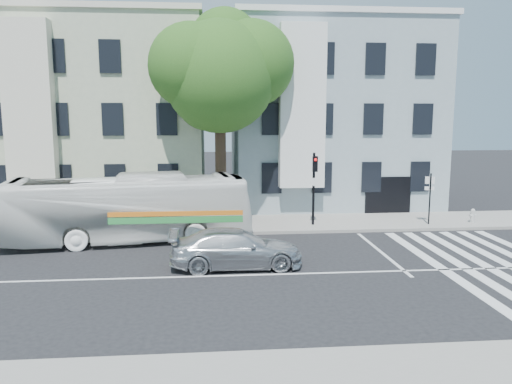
{
  "coord_description": "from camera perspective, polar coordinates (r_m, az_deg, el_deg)",
  "views": [
    {
      "loc": [
        -0.41,
        -16.98,
        5.63
      ],
      "look_at": [
        1.4,
        3.78,
        2.4
      ],
      "focal_mm": 35.0,
      "sensor_mm": 36.0,
      "label": 1
    }
  ],
  "objects": [
    {
      "name": "building_right",
      "position": [
        32.83,
        8.15,
        8.5
      ],
      "size": [
        12.0,
        10.0,
        11.0
      ],
      "primitive_type": "cube",
      "color": "#86989F",
      "rests_on": "ground"
    },
    {
      "name": "sidewalk_far",
      "position": [
        25.59,
        -3.96,
        -3.75
      ],
      "size": [
        80.0,
        4.0,
        0.15
      ],
      "primitive_type": "cube",
      "color": "gray",
      "rests_on": "ground"
    },
    {
      "name": "fire_hydrant",
      "position": [
        27.98,
        23.52,
        -2.46
      ],
      "size": [
        0.41,
        0.23,
        0.72
      ],
      "rotation": [
        0.0,
        0.0,
        0.21
      ],
      "color": "#B0B0AC",
      "rests_on": "sidewalk_far"
    },
    {
      "name": "sedan",
      "position": [
        18.67,
        -2.28,
        -6.46
      ],
      "size": [
        2.14,
        4.98,
        1.43
      ],
      "primitive_type": "imported",
      "rotation": [
        0.0,
        0.0,
        1.6
      ],
      "color": "silver",
      "rests_on": "ground"
    },
    {
      "name": "far_sign_pole",
      "position": [
        26.57,
        19.24,
        -0.01
      ],
      "size": [
        0.46,
        0.21,
        2.59
      ],
      "rotation": [
        0.0,
        0.0,
        -0.23
      ],
      "color": "black",
      "rests_on": "sidewalk_far"
    },
    {
      "name": "traffic_signal",
      "position": [
        24.92,
        6.66,
        1.4
      ],
      "size": [
        0.4,
        0.51,
        3.78
      ],
      "rotation": [
        0.0,
        0.0,
        -0.04
      ],
      "color": "black",
      "rests_on": "ground"
    },
    {
      "name": "hedge",
      "position": [
        24.86,
        -21.41,
        -3.71
      ],
      "size": [
        8.43,
        3.03,
        0.7
      ],
      "primitive_type": null,
      "rotation": [
        0.0,
        0.0,
        0.26
      ],
      "color": "#236621",
      "rests_on": "sidewalk_far"
    },
    {
      "name": "street_tree",
      "position": [
        25.81,
        -4.05,
        13.68
      ],
      "size": [
        7.3,
        5.9,
        11.1
      ],
      "color": "#2D2116",
      "rests_on": "ground"
    },
    {
      "name": "bus",
      "position": [
        22.87,
        -14.45,
        -1.84
      ],
      "size": [
        4.13,
        11.12,
        3.03
      ],
      "primitive_type": "imported",
      "rotation": [
        0.0,
        0.0,
        1.72
      ],
      "color": "white",
      "rests_on": "ground"
    },
    {
      "name": "building_left",
      "position": [
        32.65,
        -16.81,
        8.21
      ],
      "size": [
        12.0,
        10.0,
        11.0
      ],
      "primitive_type": "cube",
      "color": "#A1AB90",
      "rests_on": "ground"
    },
    {
      "name": "ground",
      "position": [
        17.89,
        -3.48,
        -9.54
      ],
      "size": [
        120.0,
        120.0,
        0.0
      ],
      "primitive_type": "plane",
      "color": "black",
      "rests_on": "ground"
    }
  ]
}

